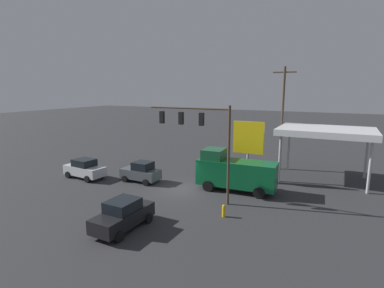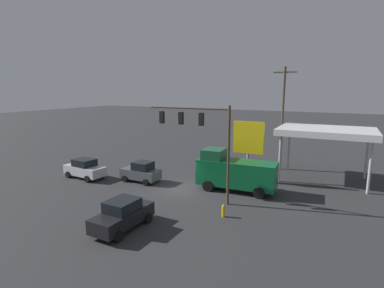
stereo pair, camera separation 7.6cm
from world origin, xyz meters
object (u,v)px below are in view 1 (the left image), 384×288
object	(u,v)px
utility_pole	(282,116)
fire_hydrant	(224,211)
sedan_far	(123,215)
sedan_waiting	(85,169)
delivery_truck	(234,172)
traffic_signal_assembly	(199,130)
hatchback_crossing	(141,172)
price_sign	(248,139)

from	to	relation	value
utility_pole	fire_hydrant	distance (m)	15.73
sedan_far	sedan_waiting	size ratio (longest dim) A/B	0.98
utility_pole	sedan_far	distance (m)	20.86
sedan_far	sedan_waiting	xyz separation A→B (m)	(10.69, -6.99, 0.00)
utility_pole	delivery_truck	xyz separation A→B (m)	(2.17, 9.14, -4.16)
traffic_signal_assembly	fire_hydrant	size ratio (longest dim) A/B	8.66
hatchback_crossing	sedan_waiting	bearing A→B (deg)	16.15
delivery_truck	sedan_far	xyz separation A→B (m)	(3.89, 10.21, -0.74)
hatchback_crossing	traffic_signal_assembly	bearing A→B (deg)	167.34
hatchback_crossing	fire_hydrant	world-z (taller)	hatchback_crossing
sedan_waiting	utility_pole	bearing A→B (deg)	-139.10
hatchback_crossing	sedan_waiting	xyz separation A→B (m)	(5.75, 1.60, 0.00)
sedan_far	fire_hydrant	size ratio (longest dim) A/B	5.05
sedan_far	fire_hydrant	distance (m)	6.87
sedan_waiting	delivery_truck	bearing A→B (deg)	-163.10
utility_pole	sedan_far	world-z (taller)	utility_pole
utility_pole	price_sign	size ratio (longest dim) A/B	1.91
traffic_signal_assembly	sedan_waiting	bearing A→B (deg)	-0.21
price_sign	sedan_waiting	world-z (taller)	price_sign
delivery_truck	sedan_far	world-z (taller)	delivery_truck
utility_pole	sedan_waiting	world-z (taller)	utility_pole
price_sign	delivery_truck	distance (m)	3.83
delivery_truck	sedan_far	distance (m)	10.95
traffic_signal_assembly	price_sign	bearing A→B (deg)	-109.35
price_sign	sedan_waiting	bearing A→B (deg)	22.48
price_sign	fire_hydrant	xyz separation A→B (m)	(-0.88, 8.54, -3.69)
traffic_signal_assembly	utility_pole	xyz separation A→B (m)	(-4.05, -12.41, 0.20)
traffic_signal_assembly	utility_pole	bearing A→B (deg)	-108.08
hatchback_crossing	delivery_truck	xyz separation A→B (m)	(-8.83, -1.62, 0.75)
price_sign	utility_pole	bearing A→B (deg)	-106.79
utility_pole	traffic_signal_assembly	bearing A→B (deg)	71.92
utility_pole	delivery_truck	world-z (taller)	utility_pole
sedan_waiting	fire_hydrant	size ratio (longest dim) A/B	5.14
sedan_far	delivery_truck	bearing A→B (deg)	160.48
hatchback_crossing	fire_hydrant	xyz separation A→B (m)	(-10.00, 3.97, -0.51)
fire_hydrant	traffic_signal_assembly	bearing A→B (deg)	-37.32
utility_pole	hatchback_crossing	xyz separation A→B (m)	(11.00, 10.76, -4.91)
utility_pole	hatchback_crossing	world-z (taller)	utility_pole
price_sign	sedan_far	bearing A→B (deg)	72.35
traffic_signal_assembly	utility_pole	distance (m)	13.05
price_sign	fire_hydrant	size ratio (longest dim) A/B	6.62
hatchback_crossing	delivery_truck	bearing A→B (deg)	-168.97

